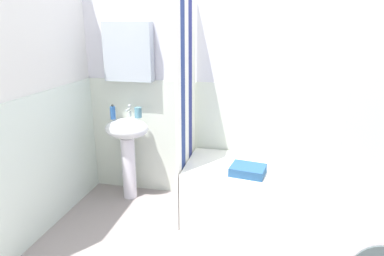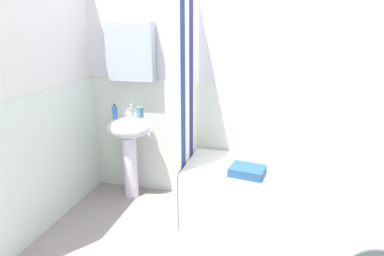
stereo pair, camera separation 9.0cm
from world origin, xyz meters
name	(u,v)px [view 2 (the right image)]	position (x,y,z in m)	size (l,w,h in m)	color
wall_back_tiled	(233,89)	(-0.06, 1.26, 1.14)	(3.60, 0.18, 2.40)	silver
wall_left_tiled	(33,104)	(-1.57, 0.34, 1.12)	(0.07, 1.81, 2.40)	silver
sink	(129,140)	(-1.06, 1.03, 0.62)	(0.44, 0.34, 0.85)	white
faucet	(131,110)	(-1.06, 1.11, 0.91)	(0.03, 0.12, 0.12)	silver
soap_dispenser	(115,112)	(-1.18, 1.00, 0.91)	(0.05, 0.05, 0.15)	#295598
toothbrush_cup	(140,112)	(-0.96, 1.10, 0.90)	(0.07, 0.07, 0.10)	teal
bathtub	(272,196)	(0.37, 0.88, 0.26)	(1.55, 0.68, 0.53)	white
shower_curtain	(187,111)	(-0.42, 0.88, 1.00)	(0.01, 0.68, 2.00)	white
conditioner_bottle	(353,154)	(1.04, 1.17, 0.62)	(0.06, 0.06, 0.19)	#277D5B
body_wash_bottle	(338,155)	(0.92, 1.15, 0.61)	(0.07, 0.07, 0.17)	gold
shampoo_bottle	(328,153)	(0.83, 1.17, 0.61)	(0.06, 0.06, 0.18)	#CF526F
towel_folded	(247,171)	(0.15, 0.69, 0.56)	(0.28, 0.23, 0.07)	#295585
washer_dryer_stack	(374,187)	(0.93, 0.04, 0.83)	(0.58, 0.59, 1.67)	white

